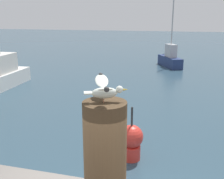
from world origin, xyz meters
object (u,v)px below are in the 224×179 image
mooring_post (105,158)px  seagull (105,90)px  channel_buoy (131,141)px  boat_navy (169,59)px

mooring_post → seagull: bearing=22.3°
mooring_post → channel_buoy: (-0.44, 3.68, -1.60)m
seagull → boat_navy: bearing=91.5°
mooring_post → boat_navy: 16.86m
channel_buoy → mooring_post: bearing=-83.1°
channel_buoy → boat_navy: bearing=89.9°
boat_navy → seagull: bearing=-88.5°
channel_buoy → seagull: bearing=-83.1°
mooring_post → channel_buoy: size_ratio=0.83×
boat_navy → channel_buoy: boat_navy is taller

